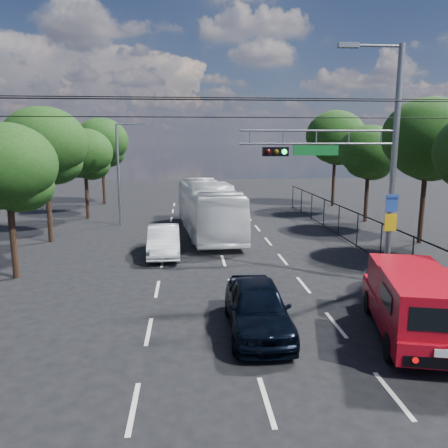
{
  "coord_description": "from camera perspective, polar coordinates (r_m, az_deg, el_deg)",
  "views": [
    {
      "loc": [
        -1.72,
        -8.92,
        5.84
      ],
      "look_at": [
        -0.38,
        7.06,
        2.8
      ],
      "focal_mm": 35.0,
      "sensor_mm": 36.0,
      "label": 1
    }
  ],
  "objects": [
    {
      "name": "tree_left_c",
      "position": [
        27.17,
        -22.34,
        9.01
      ],
      "size": [
        4.8,
        4.8,
        7.8
      ],
      "color": "black",
      "rests_on": "ground"
    },
    {
      "name": "red_pickup",
      "position": [
        14.39,
        23.59,
        -9.23
      ],
      "size": [
        3.36,
        6.08,
        2.15
      ],
      "color": "black",
      "rests_on": "ground"
    },
    {
      "name": "streetlight_left",
      "position": [
        31.32,
        -13.35,
        6.97
      ],
      "size": [
        2.09,
        0.22,
        7.08
      ],
      "color": "slate",
      "rests_on": "ground"
    },
    {
      "name": "fence_right",
      "position": [
        23.55,
        18.64,
        -1.61
      ],
      "size": [
        0.06,
        34.03,
        2.0
      ],
      "color": "black",
      "rests_on": "ground"
    },
    {
      "name": "lane_markings",
      "position": [
        23.71,
        -0.48,
        -3.51
      ],
      "size": [
        6.12,
        38.0,
        0.01
      ],
      "color": "beige",
      "rests_on": "ground"
    },
    {
      "name": "white_bus",
      "position": [
        28.05,
        -2.15,
        2.14
      ],
      "size": [
        3.94,
        12.09,
        3.31
      ],
      "primitive_type": "imported",
      "rotation": [
        0.0,
        0.0,
        0.1
      ],
      "color": "silver",
      "rests_on": "ground"
    },
    {
      "name": "signal_mast",
      "position": [
        18.31,
        17.9,
        8.35
      ],
      "size": [
        6.43,
        0.39,
        9.5
      ],
      "color": "slate",
      "rests_on": "ground"
    },
    {
      "name": "ground",
      "position": [
        10.8,
        5.56,
        -22.06
      ],
      "size": [
        120.0,
        120.0,
        0.0
      ],
      "primitive_type": "plane",
      "color": "black",
      "rests_on": "ground"
    },
    {
      "name": "white_van",
      "position": [
        22.96,
        -7.87,
        -2.16
      ],
      "size": [
        1.78,
        4.67,
        1.52
      ],
      "primitive_type": "imported",
      "rotation": [
        0.0,
        0.0,
        0.04
      ],
      "color": "white",
      "rests_on": "ground"
    },
    {
      "name": "tree_right_e",
      "position": [
        41.16,
        14.37,
        10.54
      ],
      "size": [
        5.28,
        5.28,
        8.58
      ],
      "color": "black",
      "rests_on": "ground"
    },
    {
      "name": "tree_right_c",
      "position": [
        27.51,
        25.07,
        9.52
      ],
      "size": [
        5.1,
        5.1,
        8.29
      ],
      "color": "black",
      "rests_on": "ground"
    },
    {
      "name": "navy_hatchback",
      "position": [
        13.79,
        4.4,
        -10.77
      ],
      "size": [
        1.96,
        4.69,
        1.59
      ],
      "primitive_type": "imported",
      "rotation": [
        0.0,
        0.0,
        -0.02
      ],
      "color": "black",
      "rests_on": "ground"
    },
    {
      "name": "tree_right_d",
      "position": [
        33.63,
        18.42,
        8.51
      ],
      "size": [
        4.32,
        4.32,
        7.02
      ],
      "color": "black",
      "rests_on": "ground"
    },
    {
      "name": "tree_left_e",
      "position": [
        42.67,
        -15.65,
        9.93
      ],
      "size": [
        4.92,
        4.92,
        7.99
      ],
      "color": "black",
      "rests_on": "ground"
    },
    {
      "name": "tree_left_d",
      "position": [
        34.81,
        -17.7,
        8.39
      ],
      "size": [
        4.2,
        4.2,
        6.83
      ],
      "color": "black",
      "rests_on": "ground"
    },
    {
      "name": "tree_left_b",
      "position": [
        20.4,
        -26.4,
        6.09
      ],
      "size": [
        4.08,
        4.08,
        6.63
      ],
      "color": "black",
      "rests_on": "ground"
    },
    {
      "name": "utility_wires",
      "position": [
        17.89,
        0.77,
        15.2
      ],
      "size": [
        22.0,
        5.04,
        0.74
      ],
      "color": "black",
      "rests_on": "ground"
    }
  ]
}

